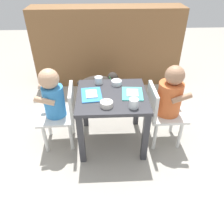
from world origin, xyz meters
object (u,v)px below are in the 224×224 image
object	(u,v)px
dining_table	(112,105)
seated_child_left	(55,99)
water_cup_left	(99,81)
dog	(97,83)
food_tray_right	(132,93)
veggie_bowl_near	(117,82)
seated_child_right	(168,98)
water_cup_right	(134,104)
cereal_bowl_left_side	(107,104)
food_tray_left	(91,94)

from	to	relation	value
dining_table	seated_child_left	size ratio (longest dim) A/B	0.79
dining_table	water_cup_left	distance (m)	0.24
seated_child_left	dog	size ratio (longest dim) A/B	1.52
food_tray_right	water_cup_left	bearing A→B (deg)	144.38
dog	veggie_bowl_near	distance (m)	0.62
food_tray_right	seated_child_right	bearing A→B (deg)	-3.77
seated_child_left	dog	world-z (taller)	seated_child_left
seated_child_left	food_tray_right	distance (m)	0.57
food_tray_right	water_cup_right	distance (m)	0.18
seated_child_right	dog	xyz separation A→B (m)	(-0.54, 0.69, -0.23)
dining_table	water_cup_left	bearing A→B (deg)	118.35
seated_child_left	food_tray_right	bearing A→B (deg)	-0.03
water_cup_left	cereal_bowl_left_side	xyz separation A→B (m)	(0.05, -0.33, -0.00)
food_tray_left	cereal_bowl_left_side	size ratio (longest dim) A/B	2.50
dog	cereal_bowl_left_side	distance (m)	0.88
dog	food_tray_left	size ratio (longest dim) A/B	1.98
cereal_bowl_left_side	seated_child_left	bearing A→B (deg)	157.60
cereal_bowl_left_side	veggie_bowl_near	distance (m)	0.32
seated_child_right	veggie_bowl_near	size ratio (longest dim) A/B	8.21
seated_child_left	dog	bearing A→B (deg)	65.93
food_tray_right	veggie_bowl_near	world-z (taller)	veggie_bowl_near
dining_table	cereal_bowl_left_side	size ratio (longest dim) A/B	5.91
cereal_bowl_left_side	seated_child_right	bearing A→B (deg)	16.36
dog	food_tray_left	bearing A→B (deg)	-92.51
food_tray_right	water_cup_right	bearing A→B (deg)	-94.62
dog	veggie_bowl_near	size ratio (longest dim) A/B	5.31
seated_child_left	seated_child_right	distance (m)	0.84
dining_table	seated_child_right	bearing A→B (deg)	-1.96
seated_child_left	veggie_bowl_near	size ratio (longest dim) A/B	8.08
water_cup_right	veggie_bowl_near	distance (m)	0.34
dog	water_cup_right	bearing A→B (deg)	-72.97
dining_table	water_cup_right	distance (m)	0.25
seated_child_right	food_tray_right	size ratio (longest dim) A/B	3.34
cereal_bowl_left_side	veggie_bowl_near	bearing A→B (deg)	73.95
water_cup_left	food_tray_left	bearing A→B (deg)	-106.48
food_tray_left	water_cup_left	world-z (taller)	water_cup_left
dining_table	dog	world-z (taller)	dining_table
dining_table	water_cup_left	size ratio (longest dim) A/B	8.24
food_tray_right	dog	bearing A→B (deg)	112.16
food_tray_left	food_tray_right	world-z (taller)	same
seated_child_right	veggie_bowl_near	world-z (taller)	seated_child_right
food_tray_left	water_cup_right	bearing A→B (deg)	-31.22
seated_child_left	food_tray_left	xyz separation A→B (m)	(0.27, -0.00, 0.04)
seated_child_left	food_tray_left	size ratio (longest dim) A/B	3.01
dining_table	food_tray_right	size ratio (longest dim) A/B	2.58
cereal_bowl_left_side	dining_table	bearing A→B (deg)	73.67
food_tray_right	cereal_bowl_left_side	xyz separation A→B (m)	(-0.20, -0.16, 0.01)
food_tray_left	cereal_bowl_left_side	distance (m)	0.19
seated_child_right	water_cup_right	distance (m)	0.33
food_tray_right	cereal_bowl_left_side	world-z (taller)	cereal_bowl_left_side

